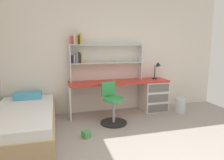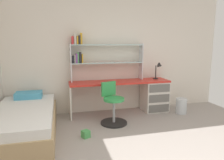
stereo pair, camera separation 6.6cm
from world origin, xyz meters
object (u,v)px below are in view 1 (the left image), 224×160
Objects in this scene: bookshelf_hutch at (97,54)px; desk_lamp at (158,68)px; swivel_chair at (113,107)px; bed_platform at (24,123)px; desk at (144,93)px; waste_bin at (180,106)px; toy_block_green_0 at (86,134)px.

desk_lamp is (1.41, -0.10, -0.33)m from bookshelf_hutch.
bookshelf_hutch is 4.17× the size of desk_lamp.
swivel_chair is 1.60m from bed_platform.
swivel_chair reaches higher than bed_platform.
desk is at bearing 30.68° from swivel_chair.
waste_bin is 2.85× the size of toy_block_green_0.
bookshelf_hutch reaches higher than bed_platform.
bookshelf_hutch is at bearing 104.15° from swivel_chair.
desk is 1.41m from bookshelf_hutch.
swivel_chair is at bearing -75.85° from bookshelf_hutch.
desk is 2.74× the size of swivel_chair.
desk is 2.60m from bed_platform.
desk is at bearing 154.05° from waste_bin.
bookshelf_hutch reaches higher than waste_bin.
waste_bin is (0.72, -0.35, -0.25)m from desk.
desk is 1.05m from swivel_chair.
desk_lamp is 0.20× the size of bed_platform.
desk is 1.12× the size of bed_platform.
desk_lamp is at bearing 5.83° from desk.
waste_bin reaches higher than toy_block_green_0.
desk is 0.67m from desk_lamp.
waste_bin is at bearing 6.40° from swivel_chair.
desk is at bearing -174.17° from desk_lamp.
waste_bin is at bearing -45.39° from desk_lamp.
desk_lamp is 1.13× the size of waste_bin.
desk_lamp reaches higher than swivel_chair.
desk is 18.53× the size of toy_block_green_0.
bed_platform is 5.79× the size of waste_bin.
waste_bin is (0.38, -0.39, -0.82)m from desk_lamp.
bed_platform is at bearing -165.34° from desk_lamp.
swivel_chair is 0.41× the size of bed_platform.
bookshelf_hutch is at bearing 30.74° from bed_platform.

